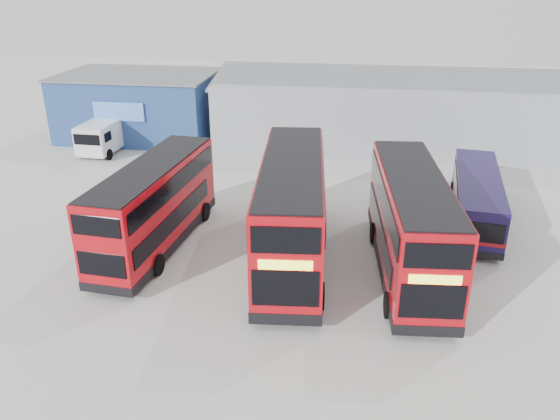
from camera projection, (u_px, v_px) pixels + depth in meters
The scene contains 8 objects.
ground_plane at pixel (273, 244), 27.66m from camera, with size 120.00×120.00×0.00m, color #AEAEA8.
office_block at pixel (140, 105), 44.80m from camera, with size 12.30×8.32×5.12m.
maintenance_shed at pixel (412, 108), 43.61m from camera, with size 30.50×12.00×5.89m.
double_decker_left at pixel (155, 207), 26.62m from camera, with size 3.28×10.37×4.32m.
double_decker_centre at pixel (292, 212), 25.26m from camera, with size 3.87×11.93×4.96m.
double_decker_right at pixel (410, 226), 24.34m from camera, with size 3.53×11.10×4.62m.
single_decker_blue at pixel (476, 200), 29.64m from camera, with size 3.39×9.98×2.66m.
panel_van at pixel (105, 134), 41.31m from camera, with size 2.50×5.60×2.42m.
Camera 1 is at (4.02, -24.26, 12.79)m, focal length 35.00 mm.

